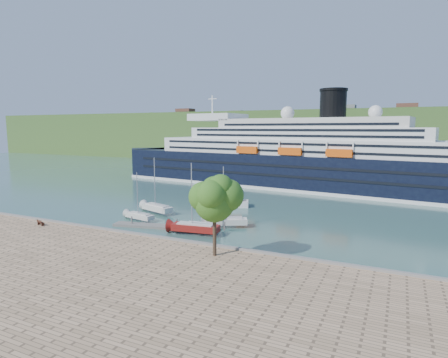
# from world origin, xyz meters

# --- Properties ---
(ground) EXTENTS (400.00, 400.00, 0.00)m
(ground) POSITION_xyz_m (0.00, 0.00, 0.00)
(ground) COLOR #31574E
(ground) RESTS_ON ground
(far_hillside) EXTENTS (400.00, 50.00, 24.00)m
(far_hillside) POSITION_xyz_m (0.00, 145.00, 12.00)
(far_hillside) COLOR #345923
(far_hillside) RESTS_ON ground
(quay_coping) EXTENTS (220.00, 0.50, 0.30)m
(quay_coping) POSITION_xyz_m (0.00, -0.20, 1.15)
(quay_coping) COLOR slate
(quay_coping) RESTS_ON promenade
(cruise_ship) EXTENTS (116.34, 30.21, 25.86)m
(cruise_ship) POSITION_xyz_m (5.76, 57.60, 12.93)
(cruise_ship) COLOR black
(cruise_ship) RESTS_ON ground
(park_bench) EXTENTS (1.58, 0.92, 0.95)m
(park_bench) POSITION_xyz_m (-16.34, -2.43, 1.47)
(park_bench) COLOR #401D12
(park_bench) RESTS_ON promenade
(promenade_tree) EXTENTS (6.39, 6.39, 10.59)m
(promenade_tree) POSITION_xyz_m (14.49, -3.26, 6.30)
(promenade_tree) COLOR #285B18
(promenade_tree) RESTS_ON promenade
(floating_pontoon) EXTENTS (17.79, 5.88, 0.39)m
(floating_pontoon) POSITION_xyz_m (0.05, 7.62, 0.20)
(floating_pontoon) COLOR gray
(floating_pontoon) RESTS_ON ground
(sailboat_white_near) EXTENTS (6.49, 2.83, 8.11)m
(sailboat_white_near) POSITION_xyz_m (-6.73, 9.74, 4.05)
(sailboat_white_near) COLOR silver
(sailboat_white_near) RESTS_ON ground
(sailboat_red) EXTENTS (8.29, 3.36, 10.41)m
(sailboat_red) POSITION_xyz_m (6.35, 6.42, 5.20)
(sailboat_red) COLOR maroon
(sailboat_red) RESTS_ON ground
(sailboat_white_far) EXTENTS (7.49, 5.17, 9.51)m
(sailboat_white_far) POSITION_xyz_m (8.83, 12.28, 4.75)
(sailboat_white_far) COLOR silver
(sailboat_white_far) RESTS_ON ground
(tender_launch) EXTENTS (8.70, 5.54, 2.28)m
(tender_launch) POSITION_xyz_m (2.35, 27.11, 1.14)
(tender_launch) COLOR #EC530D
(tender_launch) RESTS_ON ground
(sailboat_extra) EXTENTS (8.10, 4.40, 10.08)m
(sailboat_extra) POSITION_xyz_m (-7.31, 15.73, 5.04)
(sailboat_extra) COLOR silver
(sailboat_extra) RESTS_ON ground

